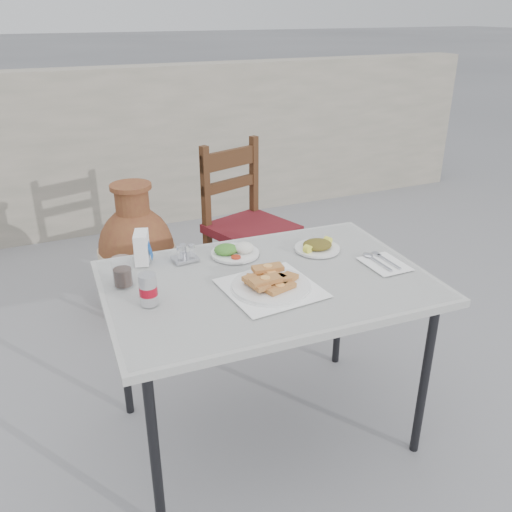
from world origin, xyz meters
name	(u,v)px	position (x,y,z in m)	size (l,w,h in m)	color
ground	(275,414)	(0.00, 0.00, 0.00)	(80.00, 80.00, 0.00)	slate
cafe_table	(267,290)	(-0.07, -0.07, 0.65)	(1.19, 0.83, 0.70)	black
pide_plate	(271,281)	(-0.10, -0.14, 0.73)	(0.33, 0.33, 0.06)	white
salad_rice_plate	(234,251)	(-0.10, 0.17, 0.72)	(0.19, 0.19, 0.05)	white
salad_chopped_plate	(317,246)	(0.22, 0.08, 0.72)	(0.18, 0.18, 0.04)	white
soda_can	(148,289)	(-0.51, -0.08, 0.75)	(0.06, 0.06, 0.11)	silver
cola_glass	(123,273)	(-0.55, 0.09, 0.75)	(0.07, 0.07, 0.10)	white
napkin_holder	(142,247)	(-0.45, 0.25, 0.76)	(0.08, 0.11, 0.12)	white
condiment_caddy	(185,255)	(-0.30, 0.20, 0.72)	(0.10, 0.08, 0.07)	silver
cutlery_napkin	(382,262)	(0.38, -0.13, 0.70)	(0.14, 0.19, 0.01)	white
chair	(247,225)	(0.29, 0.96, 0.48)	(0.52, 0.52, 0.93)	#3C2710
terracotta_urn	(137,253)	(-0.30, 1.13, 0.35)	(0.43, 0.43, 0.74)	brown
back_wall	(132,149)	(0.00, 2.50, 0.60)	(6.00, 0.25, 1.20)	#A19686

